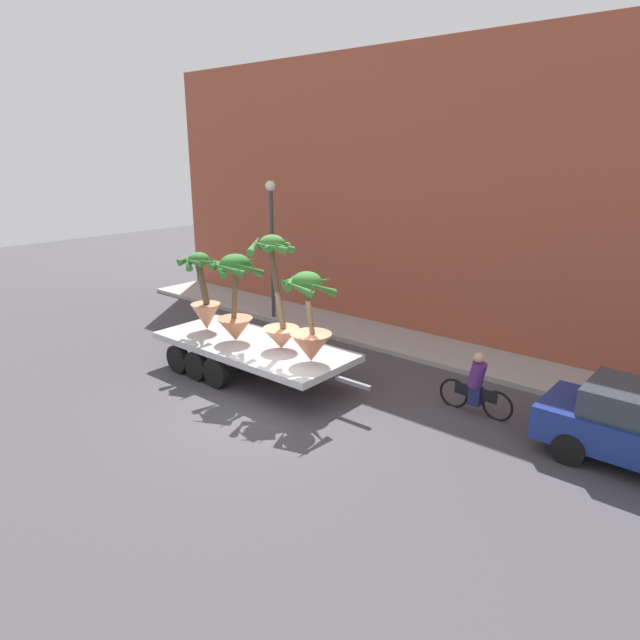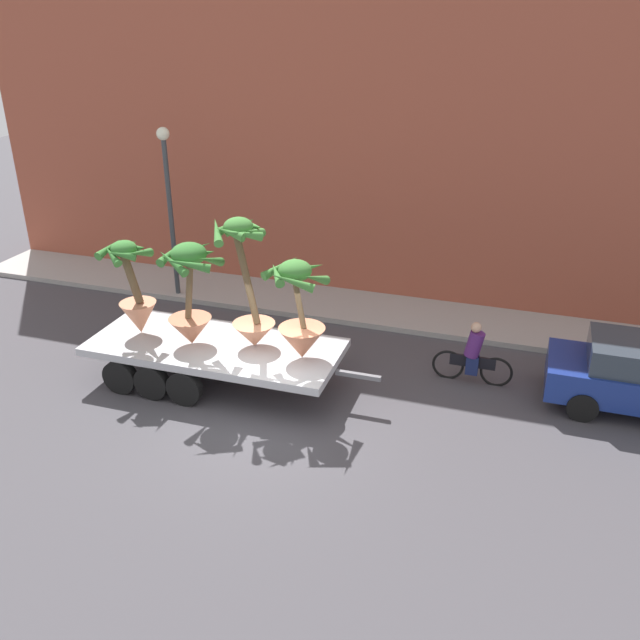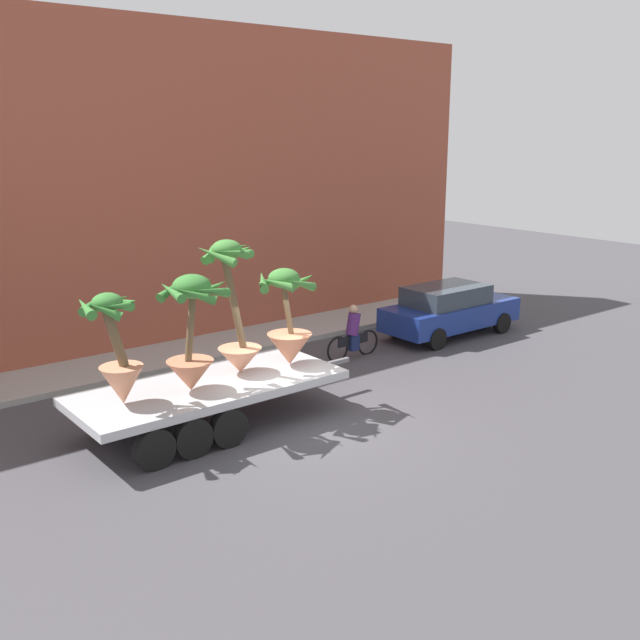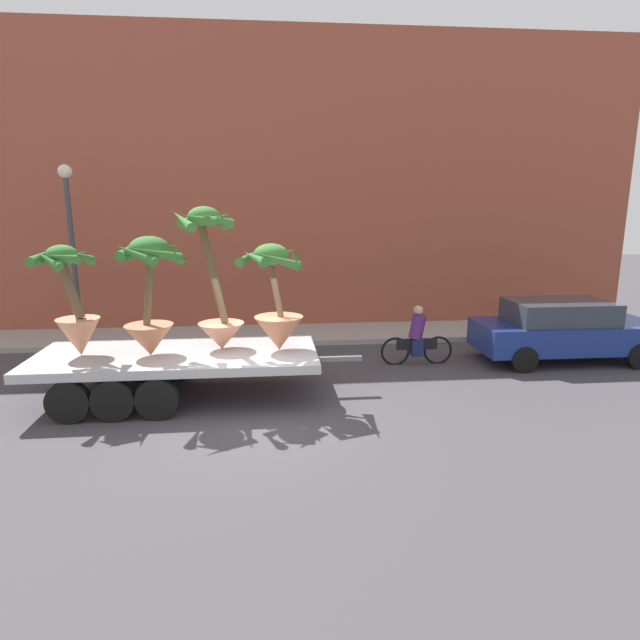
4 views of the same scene
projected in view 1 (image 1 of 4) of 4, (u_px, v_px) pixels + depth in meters
ground_plane at (268, 409)px, 13.28m from camera, size 60.00×60.00×0.00m
sidewalk at (404, 342)px, 17.71m from camera, size 24.00×2.20×0.15m
building_facade at (439, 196)px, 17.65m from camera, size 24.00×1.20×9.11m
flatbed_trailer at (246, 348)px, 15.13m from camera, size 6.74×2.47×0.98m
potted_palm_rear at (235, 300)px, 14.73m from camera, size 1.34×1.44×2.39m
potted_palm_middle at (309, 325)px, 13.37m from camera, size 1.40×1.35×2.22m
potted_palm_front at (277, 299)px, 14.17m from camera, size 1.44×1.28×2.95m
potted_palm_extra at (204, 296)px, 15.83m from camera, size 1.15×1.08×2.23m
cyclist at (476, 387)px, 12.90m from camera, size 1.84×0.34×1.54m
street_lamp at (272, 232)px, 19.34m from camera, size 0.36×0.36×4.83m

